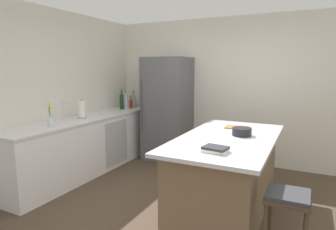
{
  "coord_description": "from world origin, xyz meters",
  "views": [
    {
      "loc": [
        1.14,
        -2.9,
        1.7
      ],
      "look_at": [
        -0.79,
        0.96,
        1.0
      ],
      "focal_mm": 30.67,
      "sensor_mm": 36.0,
      "label": 1
    }
  ],
  "objects_px": {
    "sink_faucet": "(63,111)",
    "bar_stool": "(287,206)",
    "olive_oil_bottle": "(133,100)",
    "flower_vase": "(50,119)",
    "refrigerator": "(167,109)",
    "cutting_board": "(237,127)",
    "soda_bottle": "(126,102)",
    "kitchen_island": "(227,174)",
    "mixing_bowl": "(242,132)",
    "cookbook_stack": "(215,149)",
    "gin_bottle": "(134,102)",
    "paper_towel_roll": "(82,110)",
    "wine_bottle": "(122,101)",
    "hot_sauce_bottle": "(131,104)"
  },
  "relations": [
    {
      "from": "soda_bottle",
      "to": "cutting_board",
      "type": "height_order",
      "value": "soda_bottle"
    },
    {
      "from": "kitchen_island",
      "to": "mixing_bowl",
      "type": "bearing_deg",
      "value": 46.56
    },
    {
      "from": "flower_vase",
      "to": "cookbook_stack",
      "type": "distance_m",
      "value": 2.39
    },
    {
      "from": "cookbook_stack",
      "to": "bar_stool",
      "type": "bearing_deg",
      "value": -7.46
    },
    {
      "from": "paper_towel_roll",
      "to": "soda_bottle",
      "type": "distance_m",
      "value": 1.21
    },
    {
      "from": "kitchen_island",
      "to": "sink_faucet",
      "type": "xyz_separation_m",
      "value": [
        -2.45,
        -0.16,
        0.61
      ]
    },
    {
      "from": "mixing_bowl",
      "to": "cutting_board",
      "type": "relative_size",
      "value": 0.7
    },
    {
      "from": "hot_sauce_bottle",
      "to": "soda_bottle",
      "type": "bearing_deg",
      "value": -119.59
    },
    {
      "from": "flower_vase",
      "to": "cutting_board",
      "type": "distance_m",
      "value": 2.54
    },
    {
      "from": "olive_oil_bottle",
      "to": "cookbook_stack",
      "type": "bearing_deg",
      "value": -43.45
    },
    {
      "from": "olive_oil_bottle",
      "to": "gin_bottle",
      "type": "relative_size",
      "value": 1.02
    },
    {
      "from": "gin_bottle",
      "to": "paper_towel_roll",
      "type": "bearing_deg",
      "value": -93.26
    },
    {
      "from": "refrigerator",
      "to": "cookbook_stack",
      "type": "bearing_deg",
      "value": -53.62
    },
    {
      "from": "hot_sauce_bottle",
      "to": "wine_bottle",
      "type": "relative_size",
      "value": 0.64
    },
    {
      "from": "refrigerator",
      "to": "flower_vase",
      "type": "distance_m",
      "value": 2.17
    },
    {
      "from": "olive_oil_bottle",
      "to": "hot_sauce_bottle",
      "type": "relative_size",
      "value": 1.34
    },
    {
      "from": "kitchen_island",
      "to": "cutting_board",
      "type": "bearing_deg",
      "value": 91.7
    },
    {
      "from": "gin_bottle",
      "to": "soda_bottle",
      "type": "distance_m",
      "value": 0.19
    },
    {
      "from": "kitchen_island",
      "to": "flower_vase",
      "type": "height_order",
      "value": "flower_vase"
    },
    {
      "from": "sink_faucet",
      "to": "flower_vase",
      "type": "xyz_separation_m",
      "value": [
        0.12,
        -0.35,
        -0.05
      ]
    },
    {
      "from": "bar_stool",
      "to": "soda_bottle",
      "type": "bearing_deg",
      "value": 145.47
    },
    {
      "from": "sink_faucet",
      "to": "cutting_board",
      "type": "relative_size",
      "value": 0.92
    },
    {
      "from": "olive_oil_bottle",
      "to": "sink_faucet",
      "type": "bearing_deg",
      "value": -90.94
    },
    {
      "from": "bar_stool",
      "to": "flower_vase",
      "type": "bearing_deg",
      "value": 175.46
    },
    {
      "from": "wine_bottle",
      "to": "cookbook_stack",
      "type": "xyz_separation_m",
      "value": [
        2.49,
        -1.96,
        -0.13
      ]
    },
    {
      "from": "kitchen_island",
      "to": "wine_bottle",
      "type": "bearing_deg",
      "value": 151.96
    },
    {
      "from": "gin_bottle",
      "to": "mixing_bowl",
      "type": "height_order",
      "value": "gin_bottle"
    },
    {
      "from": "sink_faucet",
      "to": "bar_stool",
      "type": "bearing_deg",
      "value": -10.65
    },
    {
      "from": "bar_stool",
      "to": "hot_sauce_bottle",
      "type": "height_order",
      "value": "hot_sauce_bottle"
    },
    {
      "from": "refrigerator",
      "to": "paper_towel_roll",
      "type": "relative_size",
      "value": 6.1
    },
    {
      "from": "bar_stool",
      "to": "wine_bottle",
      "type": "height_order",
      "value": "wine_bottle"
    },
    {
      "from": "flower_vase",
      "to": "soda_bottle",
      "type": "bearing_deg",
      "value": 92.25
    },
    {
      "from": "paper_towel_roll",
      "to": "cookbook_stack",
      "type": "xyz_separation_m",
      "value": [
        2.46,
        -0.85,
        -0.11
      ]
    },
    {
      "from": "olive_oil_bottle",
      "to": "cutting_board",
      "type": "height_order",
      "value": "olive_oil_bottle"
    },
    {
      "from": "bar_stool",
      "to": "cutting_board",
      "type": "height_order",
      "value": "cutting_board"
    },
    {
      "from": "wine_bottle",
      "to": "mixing_bowl",
      "type": "bearing_deg",
      "value": -24.38
    },
    {
      "from": "gin_bottle",
      "to": "flower_vase",
      "type": "bearing_deg",
      "value": -89.83
    },
    {
      "from": "gin_bottle",
      "to": "kitchen_island",
      "type": "bearing_deg",
      "value": -33.93
    },
    {
      "from": "bar_stool",
      "to": "cookbook_stack",
      "type": "xyz_separation_m",
      "value": [
        -0.67,
        0.09,
        0.39
      ]
    },
    {
      "from": "refrigerator",
      "to": "cutting_board",
      "type": "distance_m",
      "value": 1.83
    },
    {
      "from": "gin_bottle",
      "to": "cookbook_stack",
      "type": "xyz_separation_m",
      "value": [
        2.39,
        -2.23,
        -0.11
      ]
    },
    {
      "from": "mixing_bowl",
      "to": "sink_faucet",
      "type": "bearing_deg",
      "value": -173.55
    },
    {
      "from": "hot_sauce_bottle",
      "to": "cutting_board",
      "type": "bearing_deg",
      "value": -21.95
    },
    {
      "from": "wine_bottle",
      "to": "mixing_bowl",
      "type": "height_order",
      "value": "wine_bottle"
    },
    {
      "from": "refrigerator",
      "to": "sink_faucet",
      "type": "distance_m",
      "value": 1.9
    },
    {
      "from": "soda_bottle",
      "to": "cutting_board",
      "type": "distance_m",
      "value": 2.54
    },
    {
      "from": "kitchen_island",
      "to": "mixing_bowl",
      "type": "distance_m",
      "value": 0.53
    },
    {
      "from": "olive_oil_bottle",
      "to": "cookbook_stack",
      "type": "distance_m",
      "value": 3.41
    },
    {
      "from": "bar_stool",
      "to": "olive_oil_bottle",
      "type": "height_order",
      "value": "olive_oil_bottle"
    },
    {
      "from": "cutting_board",
      "to": "gin_bottle",
      "type": "bearing_deg",
      "value": 156.09
    }
  ]
}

